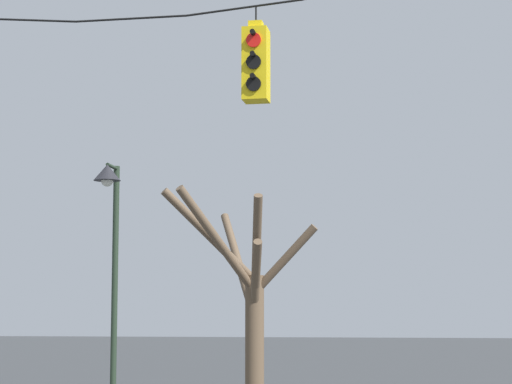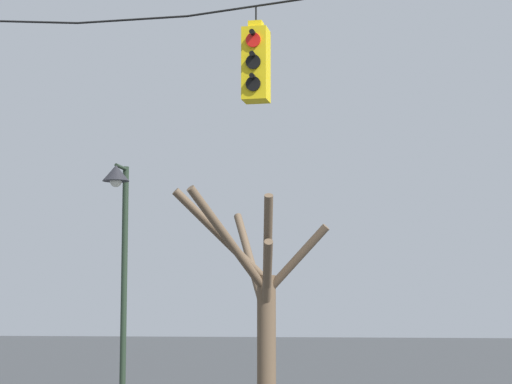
# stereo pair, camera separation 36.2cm
# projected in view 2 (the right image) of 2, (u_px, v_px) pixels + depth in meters

# --- Properties ---
(span_wire) EXTENTS (11.27, 0.03, 0.84)m
(span_wire) POSITION_uv_depth(u_px,v_px,m) (132.00, 1.00, 13.97)
(span_wire) COLOR black
(traffic_light_near_right_pole) EXTENTS (0.34, 0.46, 1.31)m
(traffic_light_near_right_pole) POSITION_uv_depth(u_px,v_px,m) (256.00, 64.00, 13.48)
(traffic_light_near_right_pole) COLOR yellow
(street_lamp) EXTENTS (0.52, 0.89, 5.41)m
(street_lamp) POSITION_uv_depth(u_px,v_px,m) (119.00, 232.00, 19.19)
(street_lamp) COLOR #233323
(street_lamp) RESTS_ON ground_plane
(bare_tree) EXTENTS (3.48, 3.84, 5.36)m
(bare_tree) POSITION_uv_depth(u_px,v_px,m) (259.00, 302.00, 22.88)
(bare_tree) COLOR brown
(bare_tree) RESTS_ON ground_plane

